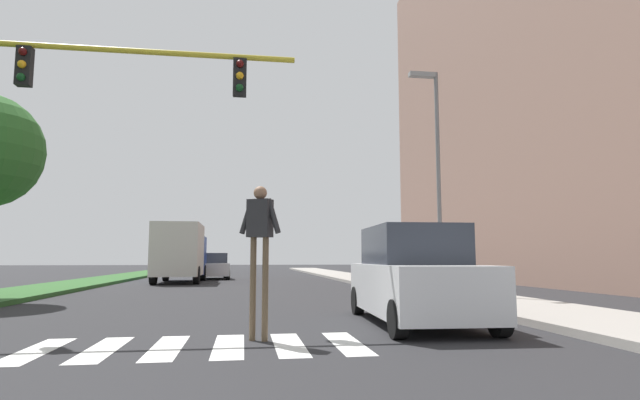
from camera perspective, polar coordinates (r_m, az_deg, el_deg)
ground_plane at (r=30.69m, az=-9.85°, el=-8.90°), size 140.00×140.00×0.00m
crosswalk at (r=8.04m, az=-13.54°, el=-15.73°), size 4.95×2.20×0.01m
median_strip at (r=29.73m, az=-24.06°, el=-8.36°), size 2.88×64.00×0.15m
apartment_block_right at (r=31.66m, az=31.06°, el=13.91°), size 12.69×36.94×23.75m
sidewalk_right at (r=29.51m, az=5.13°, el=-8.92°), size 3.00×64.00×0.15m
traffic_light_gantry at (r=11.77m, az=-30.92°, el=9.19°), size 7.79×0.30×6.00m
street_lamp_right at (r=17.56m, az=12.84°, el=4.40°), size 1.02×0.24×7.50m
pedestrian_performer at (r=8.34m, az=-6.79°, el=-4.10°), size 0.70×0.43×2.49m
suv_crossing at (r=10.62m, az=10.63°, el=-8.49°), size 2.16×4.68×1.97m
sedan_midblock at (r=33.09m, az=-11.79°, el=-7.37°), size 2.09×4.38×1.62m
sedan_distant at (r=46.03m, az=-12.24°, el=-7.02°), size 2.20×4.32×1.75m
truck_box_delivery at (r=28.59m, az=-15.41°, el=-5.66°), size 2.40×6.20×3.10m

